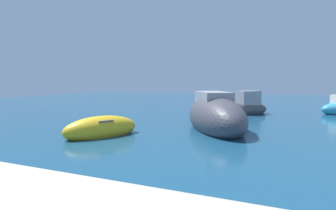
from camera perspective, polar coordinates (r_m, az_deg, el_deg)
name	(u,v)px	position (r m, az deg, el deg)	size (l,w,h in m)	color
moored_boat_2	(245,108)	(18.26, 16.20, -0.52)	(3.35, 3.46, 1.78)	#3F3F47
moored_boat_4	(215,116)	(12.43, 10.08, -2.33)	(4.51, 5.78, 2.14)	#3F3F47
moored_boat_5	(101,129)	(11.06, -14.05, -4.95)	(2.52, 3.27, 1.05)	gold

